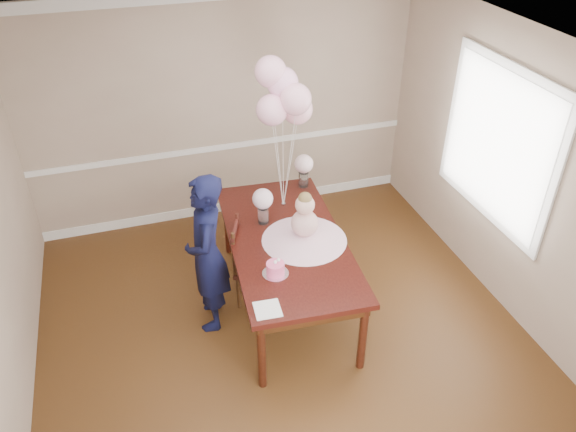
{
  "coord_description": "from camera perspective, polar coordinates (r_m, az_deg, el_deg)",
  "views": [
    {
      "loc": [
        -1.12,
        -3.46,
        3.95
      ],
      "look_at": [
        0.19,
        0.64,
        1.05
      ],
      "focal_mm": 35.0,
      "sensor_mm": 36.0,
      "label": 1
    }
  ],
  "objects": [
    {
      "name": "roses_near",
      "position": [
        5.4,
        -2.59,
        1.76
      ],
      "size": [
        0.2,
        0.2,
        0.2
      ],
      "primitive_type": "sphere",
      "color": "silver",
      "rests_on": "rose_vase_near"
    },
    {
      "name": "ceiling",
      "position": [
        3.84,
        0.27,
        14.99
      ],
      "size": [
        4.5,
        5.0,
        0.02
      ],
      "primitive_type": "cube",
      "color": "white",
      "rests_on": "wall_back"
    },
    {
      "name": "baby_head",
      "position": [
        5.09,
        1.73,
        1.14
      ],
      "size": [
        0.18,
        0.18,
        0.18
      ],
      "primitive_type": "sphere",
      "color": "beige",
      "rests_on": "baby_torso"
    },
    {
      "name": "balloon_a",
      "position": [
        5.29,
        -1.66,
        10.71
      ],
      "size": [
        0.3,
        0.3,
        0.3
      ],
      "primitive_type": "sphere",
      "color": "#FFB4CF",
      "rests_on": "balloon_ribbon_a"
    },
    {
      "name": "chair_leg_fr",
      "position": [
        5.63,
        -1.75,
        -7.88
      ],
      "size": [
        0.05,
        0.05,
        0.39
      ],
      "primitive_type": "cylinder",
      "rotation": [
        0.0,
        0.0,
        -0.36
      ],
      "color": "#37180F",
      "rests_on": "floor"
    },
    {
      "name": "balloon_b",
      "position": [
        5.25,
        0.77,
        11.78
      ],
      "size": [
        0.3,
        0.3,
        0.3
      ],
      "primitive_type": "sphere",
      "color": "#FFB4CB",
      "rests_on": "balloon_ribbon_b"
    },
    {
      "name": "balloon_c",
      "position": [
        5.33,
        -0.56,
        13.38
      ],
      "size": [
        0.3,
        0.3,
        0.3
      ],
      "primitive_type": "sphere",
      "color": "#FFB4DC",
      "rests_on": "balloon_ribbon_c"
    },
    {
      "name": "balloon_ribbon_c",
      "position": [
        5.58,
        -0.51,
        6.31
      ],
      "size": [
        0.03,
        0.1,
        1.1
      ],
      "primitive_type": "cylinder",
      "rotation": [
        -0.09,
        0.02,
        -0.07
      ],
      "color": "white",
      "rests_on": "balloon_weight"
    },
    {
      "name": "cake_flower_b",
      "position": [
        4.86,
        -0.98,
        -4.49
      ],
      "size": [
        0.03,
        0.03,
        0.03
      ],
      "primitive_type": "sphere",
      "color": "white",
      "rests_on": "birthday_cake"
    },
    {
      "name": "chair_rail_trim",
      "position": [
        6.78,
        -6.28,
        7.02
      ],
      "size": [
        4.5,
        0.02,
        0.07
      ],
      "primitive_type": "cube",
      "color": "white",
      "rests_on": "wall_back"
    },
    {
      "name": "birthday_cake",
      "position": [
        4.88,
        -1.29,
        -5.33
      ],
      "size": [
        0.17,
        0.17,
        0.11
      ],
      "primitive_type": "cylinder",
      "rotation": [
        0.0,
        0.0,
        -0.07
      ],
      "color": "#FF508E",
      "rests_on": "cake_platter"
    },
    {
      "name": "dining_table_top",
      "position": [
        5.34,
        -0.15,
        -2.56
      ],
      "size": [
        1.21,
        2.2,
        0.05
      ],
      "primitive_type": "cube",
      "rotation": [
        0.0,
        0.0,
        -0.07
      ],
      "color": "black",
      "rests_on": "table_leg_fl"
    },
    {
      "name": "rose_vase_near",
      "position": [
        5.5,
        -2.54,
        0.07
      ],
      "size": [
        0.11,
        0.11,
        0.17
      ],
      "primitive_type": "cylinder",
      "rotation": [
        0.0,
        0.0,
        -0.07
      ],
      "color": "white",
      "rests_on": "dining_table_top"
    },
    {
      "name": "table_leg_fr",
      "position": [
        5.01,
        7.61,
        -12.03
      ],
      "size": [
        0.08,
        0.08,
        0.74
      ],
      "primitive_type": "cylinder",
      "rotation": [
        0.0,
        0.0,
        -0.07
      ],
      "color": "black",
      "rests_on": "floor"
    },
    {
      "name": "table_leg_br",
      "position": [
        6.44,
        1.71,
        0.19
      ],
      "size": [
        0.08,
        0.08,
        0.74
      ],
      "primitive_type": "cylinder",
      "rotation": [
        0.0,
        0.0,
        -0.07
      ],
      "color": "black",
      "rests_on": "floor"
    },
    {
      "name": "balloon_d",
      "position": [
        5.29,
        -1.78,
        14.44
      ],
      "size": [
        0.3,
        0.3,
        0.3
      ],
      "primitive_type": "sphere",
      "color": "#FFB4CF",
      "rests_on": "balloon_ribbon_d"
    },
    {
      "name": "window_frame",
      "position": [
        5.71,
        20.54,
        6.88
      ],
      "size": [
        0.02,
        1.66,
        1.56
      ],
      "primitive_type": "cube",
      "color": "white",
      "rests_on": "wall_right"
    },
    {
      "name": "chair_leg_br",
      "position": [
        5.88,
        -1.5,
        -5.77
      ],
      "size": [
        0.05,
        0.05,
        0.39
      ],
      "primitive_type": "cylinder",
      "rotation": [
        0.0,
        0.0,
        -0.36
      ],
      "color": "#3D2110",
      "rests_on": "floor"
    },
    {
      "name": "chair_slat_low",
      "position": [
        5.56,
        -5.23,
        -3.8
      ],
      "size": [
        0.15,
        0.35,
        0.05
      ],
      "primitive_type": "cube",
      "rotation": [
        0.0,
        0.0,
        -0.36
      ],
      "color": "#38180F",
      "rests_on": "dining_chair_seat"
    },
    {
      "name": "baseboard_trim",
      "position": [
        7.2,
        -5.87,
        1.05
      ],
      "size": [
        4.5,
        0.02,
        0.12
      ],
      "primitive_type": "cube",
      "color": "white",
      "rests_on": "floor"
    },
    {
      "name": "chair_slat_top",
      "position": [
        5.38,
        -5.38,
        -1.36
      ],
      "size": [
        0.15,
        0.35,
        0.05
      ],
      "primitive_type": "cube",
      "rotation": [
        0.0,
        0.0,
        -0.36
      ],
      "color": "#3C1310",
      "rests_on": "dining_chair_seat"
    },
    {
      "name": "roses_far",
      "position": [
        6.0,
        1.62,
        5.33
      ],
      "size": [
        0.2,
        0.2,
        0.2
      ],
      "primitive_type": "sphere",
      "color": "#FFD5D9",
      "rests_on": "rose_vase_far"
    },
    {
      "name": "table_leg_bl",
      "position": [
        6.3,
        -6.17,
        -0.87
      ],
      "size": [
        0.08,
        0.08,
        0.74
      ],
      "primitive_type": "cylinder",
      "rotation": [
        0.0,
        0.0,
        -0.07
      ],
      "color": "black",
      "rests_on": "floor"
    },
    {
      "name": "chair_slat_mid",
      "position": [
        5.47,
        -5.3,
        -2.6
      ],
      "size": [
        0.15,
        0.35,
        0.05
      ],
      "primitive_type": "cube",
      "rotation": [
        0.0,
        0.0,
        -0.36
      ],
      "color": "#3E1510",
      "rests_on": "dining_chair_seat"
    },
    {
      "name": "dining_chair_seat",
      "position": [
        5.63,
        -3.32,
        -5.1
      ],
      "size": [
        0.51,
        0.51,
        0.05
      ],
      "primitive_type": "cube",
      "rotation": [
        0.0,
        0.0,
        -0.36
      ],
      "color": "black",
      "rests_on": "chair_leg_fl"
    },
    {
      "name": "balloon_ribbon_a",
      "position": [
        5.57,
        -1.02,
        5.03
      ],
      "size": [
        0.1,
        0.01,
        0.89
      ],
      "primitive_type": "cylinder",
      "rotation": [
        0.0,
        -0.1,
        -0.07
      ],
      "color": "white",
      "rests_on": "balloon_weight"
    },
    {
      "name": "baby_skirt",
      "position": [
        5.28,
        1.67,
        -1.96
      ],
      "size": [
        0.86,
        0.86,
        0.11
      ],
      "primitive_type": "cone",
      "rotation": [
        0.0,
        0.0,
        -0.07
      ],
      "color": "#E4A8BE",
      "rests_on": "dining_table_top"
    },
    {
      "name": "chair_back_post_l",
      "position": [
        5.36,
        -5.51,
        -3.94
      ],
      "size": [
        0.05,
        0.05,
        0.51
      ],
      "primitive_type": "cylinder",
      "rotation": [
        0.0,
        0.0,
        -0.36
      ],
      "color": "#361D0E",
      "rests_on": "dining_chair_seat"
    },
    {
      "name": "woman",
      "position": [
        5.18,
        -8.21,
        -3.88
      ],
      "size": [
        0.49,
        0.65,
        1.61
      ],
      "primitive_type": "imported",
      "rotation": [
        0.0,
        0.0,
        -1.75
      ],
      "color": "black",
      "rests_on": "floor"
    },
    {
      "name": "baby_torso",
      "position": [
        5.2,
        1.69,
        -0.73
      ],
      "size": [
        0.26,
        0.26,
        0.26
      ],
      "primitive_type": "sphere",
      "color": "pink",
      "rests_on": "baby_skirt"
    },
    {
      "name": "chair_back_post_r",
      "position": [
        5.62,
        -5.07,
        -1.91
      ],
      "size": [
        0.05,
        0.05,
        0.51
      ],
      "primitive_type": "cylinder",
      "rotation": [
        0.0,
        0.0,
        -0.36
      ],
      "color": "#3B1610",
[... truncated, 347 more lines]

